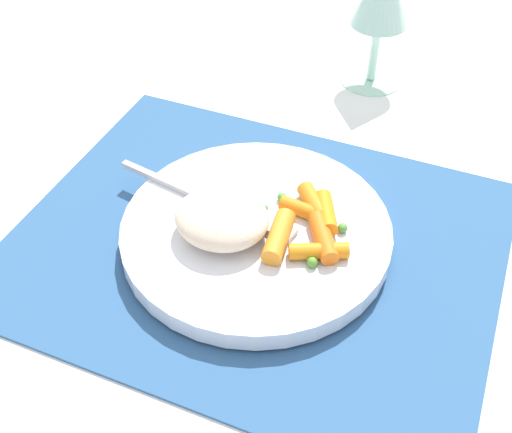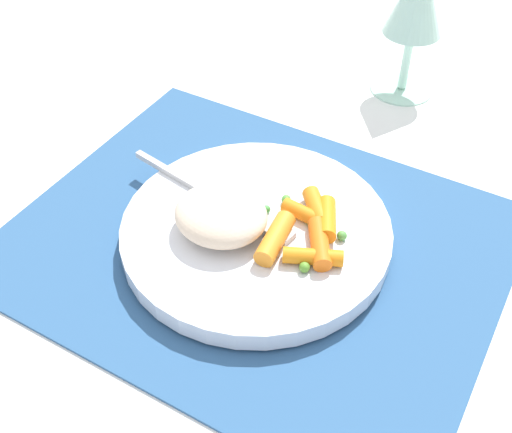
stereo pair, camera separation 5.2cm
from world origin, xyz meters
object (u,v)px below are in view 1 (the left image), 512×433
object	(u,v)px
rice_mound	(222,218)
carrot_portion	(308,226)
fork	(221,207)
plate	(256,232)

from	to	relation	value
rice_mound	carrot_portion	size ratio (longest dim) A/B	0.81
rice_mound	fork	world-z (taller)	rice_mound
plate	rice_mound	distance (m)	0.04
carrot_portion	fork	world-z (taller)	carrot_portion
rice_mound	fork	bearing A→B (deg)	116.58
rice_mound	carrot_portion	bearing A→B (deg)	22.12
plate	carrot_portion	distance (m)	0.05
fork	rice_mound	bearing A→B (deg)	-63.42
plate	carrot_portion	bearing A→B (deg)	10.25
carrot_portion	fork	size ratio (longest dim) A/B	0.54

